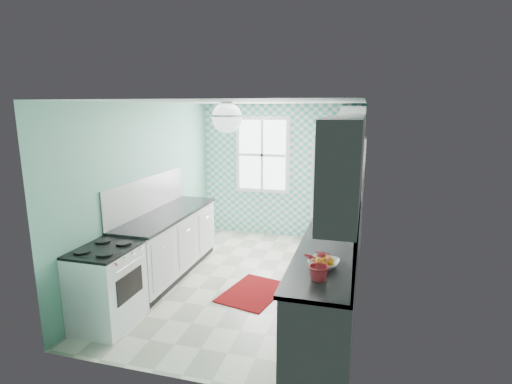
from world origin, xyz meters
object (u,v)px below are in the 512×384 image
(fridge, at_px, (338,193))
(potted_plant, at_px, (321,264))
(stove, at_px, (107,286))
(microwave, at_px, (341,129))
(fruit_bowl, at_px, (324,263))
(sink, at_px, (339,212))
(ceiling_light, at_px, (227,117))

(fridge, xyz_separation_m, potted_plant, (0.09, -3.62, 0.12))
(stove, bearing_deg, microwave, 53.98)
(microwave, bearing_deg, fruit_bowl, 88.71)
(stove, bearing_deg, potted_plant, -7.64)
(potted_plant, bearing_deg, stove, 173.93)
(fruit_bowl, height_order, potted_plant, potted_plant)
(potted_plant, bearing_deg, microwave, 91.42)
(fridge, xyz_separation_m, fruit_bowl, (0.09, -3.32, 0.00))
(sink, relative_size, microwave, 1.14)
(ceiling_light, bearing_deg, microwave, 67.09)
(fridge, bearing_deg, stove, -127.81)
(ceiling_light, height_order, stove, ceiling_light)
(potted_plant, bearing_deg, fruit_bowl, 90.00)
(fridge, bearing_deg, microwave, 49.92)
(sink, xyz_separation_m, fruit_bowl, (-0.00, -2.13, 0.05))
(microwave, bearing_deg, ceiling_light, 64.24)
(fruit_bowl, bearing_deg, ceiling_light, 150.00)
(ceiling_light, xyz_separation_m, stove, (-1.20, -0.74, -1.85))
(fridge, height_order, potted_plant, fridge)
(fridge, relative_size, sink, 3.65)
(ceiling_light, relative_size, microwave, 0.75)
(sink, height_order, potted_plant, sink)
(fridge, bearing_deg, potted_plant, -91.93)
(fridge, height_order, microwave, microwave)
(stove, xyz_separation_m, fruit_bowl, (2.40, 0.05, 0.51))
(sink, bearing_deg, ceiling_light, -132.29)
(sink, bearing_deg, stove, -140.18)
(fridge, height_order, sink, fridge)
(microwave, bearing_deg, fridge, 50.44)
(ceiling_light, height_order, potted_plant, ceiling_light)
(fridge, relative_size, potted_plant, 6.36)
(stove, bearing_deg, fridge, 53.98)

